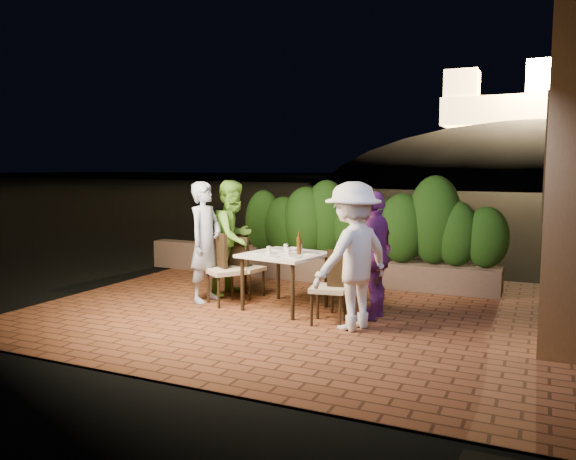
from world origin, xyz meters
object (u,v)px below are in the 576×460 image
Objects in this scene: beer_bottle at (299,243)px; diner_green at (233,238)px; bowl at (293,249)px; chair_left_back at (247,267)px; diner_purple at (375,255)px; diner_blue at (205,242)px; chair_right_front at (329,287)px; chair_right_back at (353,277)px; chair_left_front at (225,269)px; parapet_lamp at (236,241)px; diner_white at (353,256)px; dining_table at (285,281)px.

diner_green is at bearing 158.84° from beer_bottle.
bowl is 0.18× the size of chair_left_back.
diner_purple is at bearing -10.64° from bowl.
diner_blue reaches higher than bowl.
chair_left_back is 1.78m from chair_right_front.
chair_left_front is at bearing 36.72° from chair_right_back.
diner_purple is at bearing -32.40° from parapet_lamp.
diner_blue is at bearing -121.24° from chair_left_back.
diner_green is (-0.21, 0.59, 0.36)m from chair_left_front.
diner_blue is 2.35m from diner_white.
bowl is 0.10× the size of diner_purple.
chair_right_back is 6.96× the size of parapet_lamp.
parapet_lamp is (-2.79, 1.89, 0.08)m from chair_right_back.
chair_left_back is at bearing 157.62° from beer_bottle.
chair_left_front is 0.51m from chair_left_back.
dining_table is 1.28m from diner_purple.
chair_left_back is 2.06m from diner_purple.
diner_purple is (1.00, 0.05, -0.10)m from beer_bottle.
dining_table is at bearing -88.88° from diner_white.
diner_white reaches higher than diner_green.
chair_left_back is at bearing -55.54° from parapet_lamp.
diner_white reaches higher than chair_right_front.
beer_bottle is 0.19× the size of diner_purple.
diner_white is at bearing -109.54° from diner_green.
bowl is at bearing 20.10° from chair_right_back.
beer_bottle is 0.31× the size of chair_left_front.
chair_right_front is at bearing -78.81° from diner_white.
dining_table is 0.57× the size of diner_green.
diner_blue is 2.20m from parapet_lamp.
dining_table is 6.11× the size of bowl.
diner_purple is (0.10, 0.56, -0.06)m from diner_white.
diner_green is at bearing 173.07° from chair_left_back.
bowl reaches higher than parapet_lamp.
chair_right_front is 0.54× the size of diner_blue.
chair_right_back reaches higher than chair_right_front.
diner_green is (-1.97, 0.37, 0.36)m from chair_right_back.
chair_left_front is at bearing -63.89° from parapet_lamp.
chair_left_back is 0.74m from diner_blue.
diner_purple is at bearing 2.20° from dining_table.
chair_right_back reaches higher than chair_left_front.
diner_green is at bearing 144.79° from chair_left_front.
beer_bottle reaches higher than chair_left_front.
diner_purple reaches higher than chair_right_back.
chair_right_back is (0.70, 0.13, -0.41)m from beer_bottle.
diner_white is (0.32, -0.09, 0.41)m from chair_right_front.
diner_green is at bearing -35.66° from chair_right_front.
dining_table is 0.48m from bowl.
chair_left_front is 0.99× the size of chair_right_back.
dining_table is 1.00× the size of chair_left_front.
diner_white is (0.90, -0.51, -0.04)m from beer_bottle.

